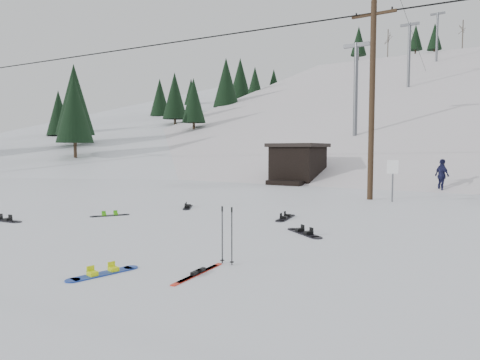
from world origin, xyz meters
The scene contains 20 objects.
ground centered at (0.00, 0.00, 0.00)m, with size 200.00×200.00×0.00m, color white.
ski_slope centered at (0.00, 55.00, -12.00)m, with size 60.00×75.00×45.00m, color silver.
ridge_left centered at (-36.00, 48.00, -11.00)m, with size 34.00×85.00×38.00m, color white.
treeline_left centered at (-34.00, 40.00, 0.00)m, with size 20.00×64.00×10.00m, color black, non-canonical shape.
treeline_crest centered at (0.00, 86.00, 0.00)m, with size 50.00×6.00×10.00m, color black, non-canonical shape.
utility_pole centered at (2.00, 14.00, 4.68)m, with size 2.00×0.26×9.00m.
trail_sign centered at (3.10, 13.58, 1.27)m, with size 0.50×0.09×1.85m.
lift_hut centered at (-5.00, 20.94, 1.36)m, with size 3.40×4.10×2.75m.
lift_tower_near centered at (-4.00, 30.00, 7.86)m, with size 2.20×0.36×8.00m.
lift_tower_mid centered at (-4.00, 50.00, 14.36)m, with size 2.20×0.36×8.00m.
lift_tower_far centered at (-4.00, 70.00, 20.86)m, with size 2.20×0.36×8.00m.
hero_snowboard centered at (1.40, -0.72, 0.03)m, with size 0.50×1.39×0.10m.
hero_skis centered at (2.85, 0.24, 0.02)m, with size 0.24×1.59×0.08m.
ski_poles centered at (2.89, 1.12, 0.59)m, with size 0.32×0.08×1.16m.
board_scatter_a centered at (-6.15, 1.45, 0.03)m, with size 1.61×0.46×0.11m.
board_scatter_b centered at (-3.22, 7.17, 0.03)m, with size 0.97×1.29×0.11m.
board_scatter_c centered at (-4.12, 4.05, 0.02)m, with size 0.82×1.18×0.09m.
board_scatter_d centered at (2.89, 4.82, 0.03)m, with size 1.36×1.05×0.11m.
board_scatter_f centered at (1.26, 6.87, 0.03)m, with size 0.56×1.60×0.11m.
skier_navy centered at (4.26, 19.61, 0.91)m, with size 1.06×0.44×1.81m, color #191A3E.
Camera 1 is at (7.72, -5.80, 2.28)m, focal length 32.00 mm.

